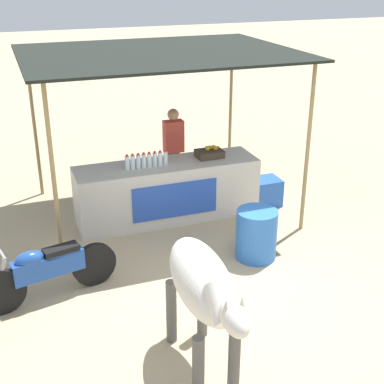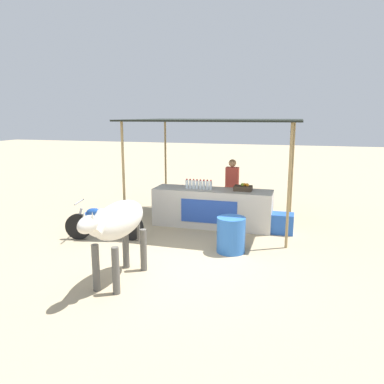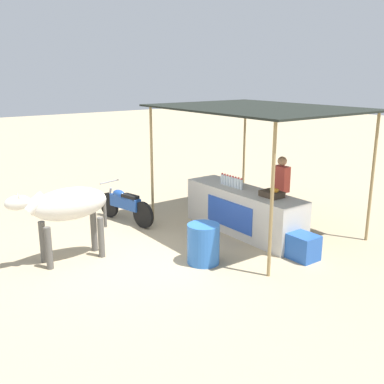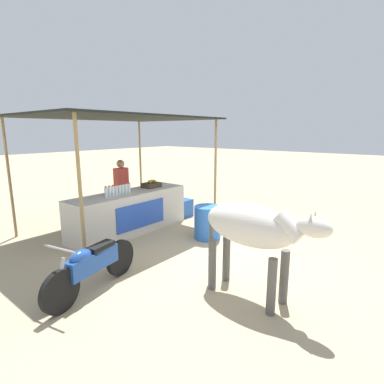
% 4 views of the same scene
% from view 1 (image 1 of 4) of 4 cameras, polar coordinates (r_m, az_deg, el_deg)
% --- Properties ---
extents(ground_plane, '(60.00, 60.00, 0.00)m').
position_cam_1_polar(ground_plane, '(7.25, 2.82, -9.84)').
color(ground_plane, tan).
extents(stall_counter, '(3.00, 0.82, 0.96)m').
position_cam_1_polar(stall_counter, '(8.85, -2.63, 0.13)').
color(stall_counter, beige).
rests_on(stall_counter, ground).
extents(stall_awning, '(4.20, 3.20, 2.69)m').
position_cam_1_polar(stall_awning, '(8.53, -3.54, 14.01)').
color(stall_awning, black).
rests_on(stall_awning, ground).
extents(water_bottle_row, '(0.70, 0.07, 0.25)m').
position_cam_1_polar(water_bottle_row, '(8.49, -4.86, 3.38)').
color(water_bottle_row, silver).
rests_on(water_bottle_row, stall_counter).
extents(fruit_crate, '(0.44, 0.32, 0.18)m').
position_cam_1_polar(fruit_crate, '(8.94, 1.88, 4.18)').
color(fruit_crate, '#3F3326').
rests_on(fruit_crate, stall_counter).
extents(vendor_behind_counter, '(0.34, 0.22, 1.65)m').
position_cam_1_polar(vendor_behind_counter, '(9.48, -1.97, 4.17)').
color(vendor_behind_counter, '#383842').
rests_on(vendor_behind_counter, ground).
extents(cooler_box, '(0.60, 0.44, 0.48)m').
position_cam_1_polar(cooler_box, '(9.47, 7.53, -0.01)').
color(cooler_box, blue).
rests_on(cooler_box, ground).
extents(water_barrel, '(0.59, 0.59, 0.74)m').
position_cam_1_polar(water_barrel, '(7.74, 6.88, -4.50)').
color(water_barrel, blue).
rests_on(water_barrel, ground).
extents(cow, '(0.59, 1.83, 1.44)m').
position_cam_1_polar(cow, '(5.33, 1.18, -10.06)').
color(cow, silver).
rests_on(cow, ground).
extents(motorcycle_parked, '(1.77, 0.63, 0.90)m').
position_cam_1_polar(motorcycle_parked, '(6.99, -15.19, -7.98)').
color(motorcycle_parked, black).
rests_on(motorcycle_parked, ground).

